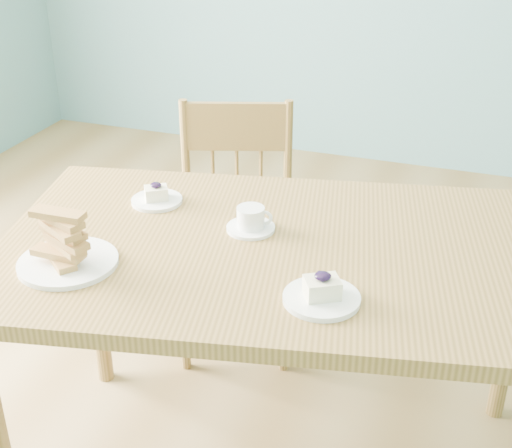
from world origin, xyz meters
name	(u,v)px	position (x,y,z in m)	size (l,w,h in m)	color
room	(345,9)	(0.00, 0.00, 1.35)	(5.01, 5.01, 2.71)	olive
dining_table	(289,273)	(-0.10, -0.01, 0.70)	(1.58, 1.10, 0.77)	olive
dining_chair	(236,229)	(-0.48, 0.60, 0.45)	(0.50, 0.49, 0.88)	olive
cheesecake_plate_near	(322,294)	(0.03, -0.21, 0.79)	(0.17, 0.17, 0.07)	white
cheesecake_plate_far	(157,197)	(-0.52, 0.11, 0.79)	(0.14, 0.14, 0.06)	white
coffee_cup	(251,220)	(-0.22, 0.04, 0.80)	(0.13, 0.13, 0.06)	white
biscotti_plate	(66,247)	(-0.57, -0.26, 0.82)	(0.23, 0.23, 0.14)	white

